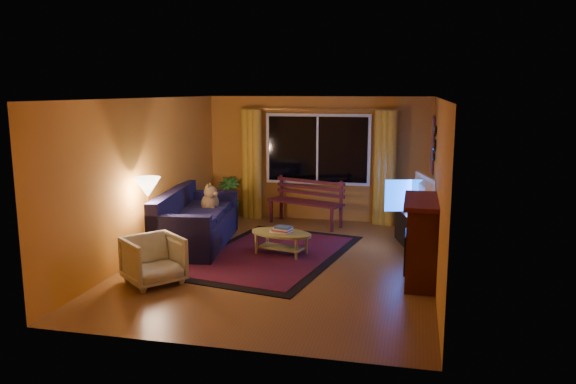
% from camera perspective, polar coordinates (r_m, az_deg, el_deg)
% --- Properties ---
extents(floor, '(4.50, 6.00, 0.02)m').
position_cam_1_polar(floor, '(8.74, -0.44, -7.20)').
color(floor, brown).
rests_on(floor, ground).
extents(ceiling, '(4.50, 6.00, 0.02)m').
position_cam_1_polar(ceiling, '(8.34, -0.47, 9.56)').
color(ceiling, white).
rests_on(ceiling, ground).
extents(wall_back, '(4.50, 0.02, 2.50)m').
position_cam_1_polar(wall_back, '(11.37, 3.05, 3.38)').
color(wall_back, '#C37D2A').
rests_on(wall_back, ground).
extents(wall_left, '(0.02, 6.00, 2.50)m').
position_cam_1_polar(wall_left, '(9.23, -14.24, 1.46)').
color(wall_left, '#C37D2A').
rests_on(wall_left, ground).
extents(wall_right, '(0.02, 6.00, 2.50)m').
position_cam_1_polar(wall_right, '(8.23, 15.04, 0.38)').
color(wall_right, '#C37D2A').
rests_on(wall_right, ground).
extents(window, '(2.00, 0.02, 1.30)m').
position_cam_1_polar(window, '(11.28, 3.00, 4.35)').
color(window, black).
rests_on(window, wall_back).
extents(curtain_rod, '(3.20, 0.03, 0.03)m').
position_cam_1_polar(curtain_rod, '(11.18, 3.00, 8.40)').
color(curtain_rod, '#BF8C3F').
rests_on(curtain_rod, wall_back).
extents(curtain_left, '(0.36, 0.36, 2.24)m').
position_cam_1_polar(curtain_left, '(11.57, -3.68, 2.84)').
color(curtain_left, gold).
rests_on(curtain_left, ground).
extents(curtain_right, '(0.36, 0.36, 2.24)m').
position_cam_1_polar(curtain_right, '(11.11, 9.81, 2.40)').
color(curtain_right, gold).
rests_on(curtain_right, ground).
extents(bench, '(1.59, 0.96, 0.46)m').
position_cam_1_polar(bench, '(11.01, 1.76, -2.23)').
color(bench, '#43131D').
rests_on(bench, ground).
extents(potted_plant, '(0.49, 0.49, 0.85)m').
position_cam_1_polar(potted_plant, '(11.70, -6.08, -0.55)').
color(potted_plant, '#235B1E').
rests_on(potted_plant, ground).
extents(sofa, '(1.30, 2.43, 0.94)m').
position_cam_1_polar(sofa, '(9.70, -9.27, -2.63)').
color(sofa, '#17153C').
rests_on(sofa, ground).
extents(dog, '(0.50, 0.58, 0.54)m').
position_cam_1_polar(dog, '(10.11, -7.94, -0.55)').
color(dog, olive).
rests_on(dog, sofa).
extents(armchair, '(0.96, 0.97, 0.73)m').
position_cam_1_polar(armchair, '(7.92, -13.51, -6.52)').
color(armchair, beige).
rests_on(armchair, ground).
extents(floor_lamp, '(0.24, 0.24, 1.31)m').
position_cam_1_polar(floor_lamp, '(8.81, -13.94, -2.88)').
color(floor_lamp, '#BF8C3F').
rests_on(floor_lamp, ground).
extents(rug, '(2.69, 3.66, 0.02)m').
position_cam_1_polar(rug, '(9.09, -1.76, -6.37)').
color(rug, '#620501').
rests_on(rug, ground).
extents(coffee_table, '(1.25, 1.25, 0.38)m').
position_cam_1_polar(coffee_table, '(9.07, -0.69, -5.24)').
color(coffee_table, olive).
rests_on(coffee_table, ground).
extents(tv_console, '(0.78, 1.40, 0.55)m').
position_cam_1_polar(tv_console, '(9.72, 12.98, -3.91)').
color(tv_console, black).
rests_on(tv_console, ground).
extents(television, '(0.45, 1.16, 0.67)m').
position_cam_1_polar(television, '(9.59, 13.12, -0.37)').
color(television, black).
rests_on(television, tv_console).
extents(fireplace, '(0.40, 1.20, 1.10)m').
position_cam_1_polar(fireplace, '(7.98, 13.39, -5.00)').
color(fireplace, maroon).
rests_on(fireplace, ground).
extents(mirror_cluster, '(0.06, 0.60, 0.56)m').
position_cam_1_polar(mirror_cluster, '(9.45, 14.63, 5.00)').
color(mirror_cluster, black).
rests_on(mirror_cluster, wall_right).
extents(painting, '(0.04, 0.76, 0.96)m').
position_cam_1_polar(painting, '(10.61, 14.48, 4.74)').
color(painting, orange).
rests_on(painting, wall_right).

